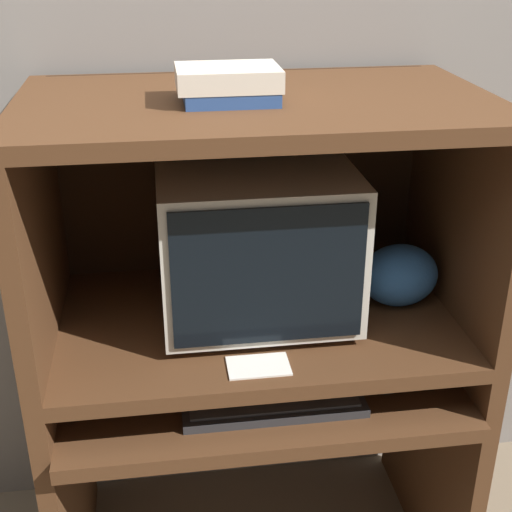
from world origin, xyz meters
TOP-DOWN VIEW (x-y plane):
  - wall_back at (0.00, 0.67)m, footprint 6.00×0.06m
  - desk_base at (0.00, 0.26)m, footprint 1.01×0.63m
  - desk_monitor_shelf at (0.00, 0.30)m, footprint 1.01×0.61m
  - hutch_upper at (0.00, 0.34)m, footprint 1.01×0.61m
  - crt_monitor at (-0.00, 0.35)m, footprint 0.44×0.46m
  - keyboard at (0.01, 0.12)m, footprint 0.41×0.15m
  - mouse at (0.28, 0.14)m, footprint 0.07×0.05m
  - snack_bag at (0.35, 0.31)m, footprint 0.19×0.14m
  - book_stack at (-0.06, 0.27)m, footprint 0.21×0.17m
  - paper_card at (-0.03, 0.08)m, footprint 0.13×0.09m

SIDE VIEW (x-z plane):
  - desk_base at x=0.00m, z-range 0.08..0.72m
  - keyboard at x=0.01m, z-range 0.64..0.66m
  - mouse at x=0.28m, z-range 0.64..0.67m
  - desk_monitor_shelf at x=0.00m, z-range 0.68..0.81m
  - paper_card at x=-0.03m, z-range 0.77..0.78m
  - snack_bag at x=0.35m, z-range 0.77..0.93m
  - crt_monitor at x=0.00m, z-range 0.78..1.15m
  - hutch_upper at x=0.00m, z-range 0.87..1.40m
  - wall_back at x=0.00m, z-range 0.00..2.60m
  - book_stack at x=-0.06m, z-range 1.30..1.37m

